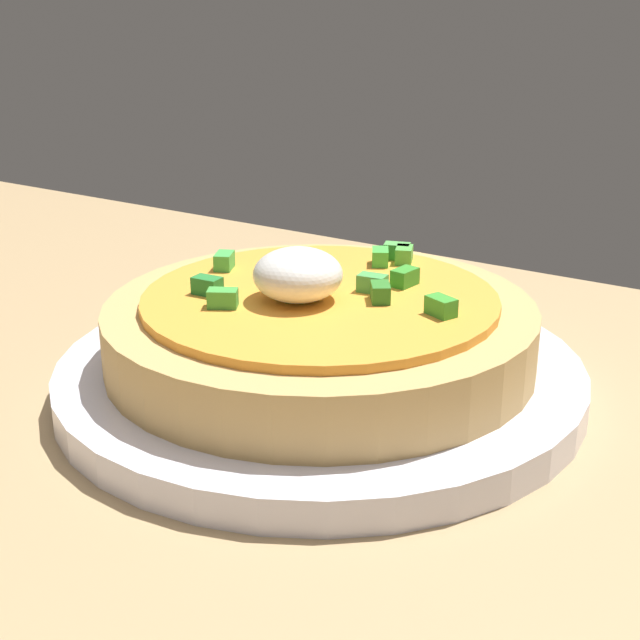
% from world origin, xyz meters
% --- Properties ---
extents(dining_table, '(1.20, 0.65, 0.02)m').
position_xyz_m(dining_table, '(0.00, 0.00, 0.01)').
color(dining_table, tan).
rests_on(dining_table, ground).
extents(plate, '(0.24, 0.24, 0.02)m').
position_xyz_m(plate, '(0.07, -0.09, 0.03)').
color(plate, white).
rests_on(plate, dining_table).
extents(pizza, '(0.20, 0.20, 0.06)m').
position_xyz_m(pizza, '(0.07, -0.09, 0.05)').
color(pizza, tan).
rests_on(pizza, plate).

